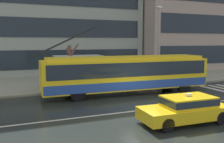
# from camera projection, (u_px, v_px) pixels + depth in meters

# --- Properties ---
(ground_plane) EXTENTS (160.00, 160.00, 0.00)m
(ground_plane) POSITION_uv_depth(u_px,v_px,m) (144.00, 104.00, 15.07)
(ground_plane) COLOR #212725
(sidewalk_slab) EXTENTS (80.00, 10.00, 0.14)m
(sidewalk_slab) POSITION_uv_depth(u_px,v_px,m) (95.00, 80.00, 24.10)
(sidewalk_slab) COLOR gray
(sidewalk_slab) RESTS_ON ground_plane
(crosswalk_stripe_edge_near) EXTENTS (0.44, 4.40, 0.01)m
(crosswalk_stripe_edge_near) POSITION_uv_depth(u_px,v_px,m) (220.00, 90.00, 19.17)
(crosswalk_stripe_edge_near) COLOR beige
(crosswalk_stripe_edge_near) RESTS_ON ground_plane
(lane_centre_line) EXTENTS (72.00, 0.14, 0.01)m
(lane_centre_line) POSITION_uv_depth(u_px,v_px,m) (155.00, 109.00, 13.97)
(lane_centre_line) COLOR silver
(lane_centre_line) RESTS_ON ground_plane
(trolleybus) EXTENTS (13.01, 2.95, 4.80)m
(trolleybus) POSITION_uv_depth(u_px,v_px,m) (127.00, 73.00, 17.99)
(trolleybus) COLOR yellow
(trolleybus) RESTS_ON ground_plane
(taxi_oncoming_near) EXTENTS (4.39, 1.88, 1.39)m
(taxi_oncoming_near) POSITION_uv_depth(u_px,v_px,m) (186.00, 108.00, 11.50)
(taxi_oncoming_near) COLOR yellow
(taxi_oncoming_near) RESTS_ON ground_plane
(bus_shelter) EXTENTS (3.77, 1.78, 2.56)m
(bus_shelter) POSITION_uv_depth(u_px,v_px,m) (77.00, 63.00, 19.92)
(bus_shelter) COLOR gray
(bus_shelter) RESTS_ON sidewalk_slab
(pedestrian_at_shelter) EXTENTS (1.49, 1.49, 2.02)m
(pedestrian_at_shelter) POSITION_uv_depth(u_px,v_px,m) (82.00, 67.00, 19.64)
(pedestrian_at_shelter) COLOR #504845
(pedestrian_at_shelter) RESTS_ON sidewalk_slab
(pedestrian_approaching_curb) EXTENTS (0.50, 0.50, 1.62)m
(pedestrian_approaching_curb) POSITION_uv_depth(u_px,v_px,m) (95.00, 73.00, 21.16)
(pedestrian_approaching_curb) COLOR #1B3145
(pedestrian_approaching_curb) RESTS_ON sidewalk_slab
(street_lamp) EXTENTS (0.60, 0.32, 6.74)m
(street_lamp) POSITION_uv_depth(u_px,v_px,m) (159.00, 38.00, 21.54)
(street_lamp) COLOR gray
(street_lamp) RESTS_ON sidewalk_slab
(street_tree_bare) EXTENTS (1.16, 1.01, 3.51)m
(street_tree_bare) POSITION_uv_depth(u_px,v_px,m) (70.00, 64.00, 19.88)
(street_tree_bare) COLOR brown
(street_tree_bare) RESTS_ON sidewalk_slab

